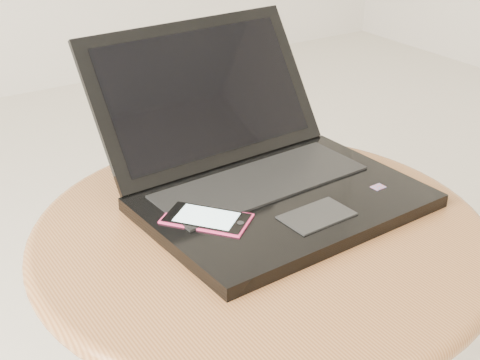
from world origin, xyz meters
TOP-DOWN VIEW (x-y plane):
  - table at (-0.10, -0.07)m, footprint 0.61×0.61m
  - laptop at (-0.06, 0.00)m, footprint 0.39×0.40m
  - phone_black at (-0.17, -0.02)m, footprint 0.11×0.12m
  - phone_pink at (-0.17, -0.05)m, footprint 0.11×0.12m

SIDE VIEW (x-z plane):
  - table at x=-0.10m, z-range 0.14..0.62m
  - phone_black at x=-0.17m, z-range 0.48..0.49m
  - phone_pink at x=-0.17m, z-range 0.49..0.51m
  - laptop at x=-0.06m, z-range 0.42..0.63m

